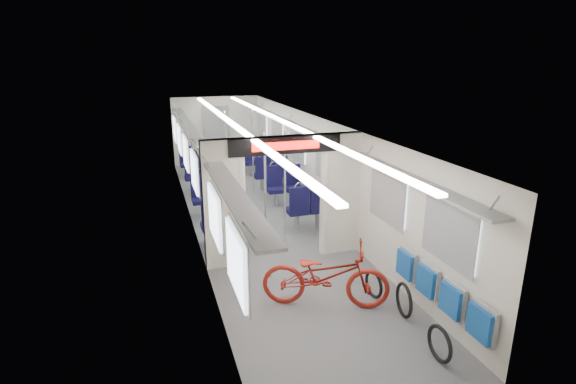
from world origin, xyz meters
The scene contains 14 objects.
carriage centered at (0.00, -0.27, 1.50)m, with size 12.00×12.02×2.31m.
bicycle centered at (0.10, -3.79, 0.50)m, with size 0.66×1.90×1.00m, color #A02217.
flip_bench centered at (1.35, -4.79, 0.58)m, with size 0.12×2.07×0.47m.
bike_hoop_a centered at (0.96, -5.40, 0.21)m, with size 0.48×0.48×0.05m, color black.
bike_hoop_b centered at (1.07, -4.40, 0.24)m, with size 0.52×0.52×0.05m, color black.
bike_hoop_c centered at (0.91, -3.80, 0.20)m, with size 0.45×0.45×0.05m, color black.
seat_bay_near_left centered at (-0.93, -0.15, 0.55)m, with size 0.93×2.15×1.12m.
seat_bay_near_right centered at (0.93, 0.17, 0.54)m, with size 0.91×2.07×1.10m.
seat_bay_far_left centered at (-0.93, 3.61, 0.53)m, with size 0.89×1.97×1.07m.
seat_bay_far_right centered at (0.93, 3.25, 0.54)m, with size 0.90×2.05×1.09m.
stanchion_near_left centered at (-0.24, -1.58, 1.15)m, with size 0.04×0.04×2.30m, color silver.
stanchion_near_right centered at (0.23, -1.30, 1.15)m, with size 0.04×0.04×2.30m, color silver.
stanchion_far_left centered at (-0.37, 1.80, 1.15)m, with size 0.04×0.04×2.30m, color silver.
stanchion_far_right centered at (0.37, 2.05, 1.15)m, with size 0.04×0.04×2.30m, color silver.
Camera 1 is at (-2.24, -9.35, 3.64)m, focal length 28.00 mm.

